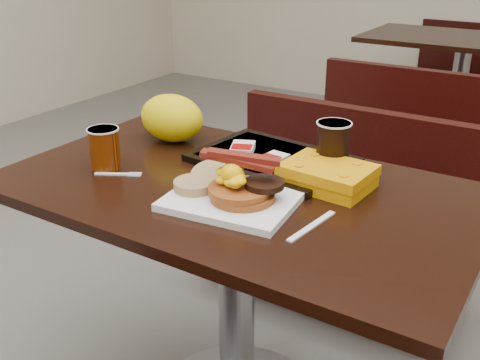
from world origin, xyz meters
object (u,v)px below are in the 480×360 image
Objects in this scene: coffee_cup_near at (104,149)px; tray at (272,159)px; platter at (231,200)px; paper_bag at (172,118)px; table_near at (237,308)px; table_far at (457,98)px; bench_far_n at (479,78)px; knife at (312,226)px; pancake_stack at (243,193)px; fork at (111,174)px; coffee_cup_far at (333,144)px; bench_near_n at (337,216)px; hashbrown_sleeve_left at (243,149)px; hashbrown_sleeve_right at (274,159)px; clamshell at (328,176)px; bench_far_s at (426,130)px.

coffee_cup_near reaches higher than tray.
platter is 0.49m from paper_bag.
table_near is 2.60m from table_far.
knife is at bearing -85.67° from bench_far_n.
pancake_stack is 0.18m from knife.
coffee_cup_near is (-0.43, 0.00, 0.02)m from pancake_stack.
coffee_cup_far reaches higher than fork.
pancake_stack is (0.08, -3.39, 0.42)m from bench_far_n.
knife is (0.26, -3.40, 0.39)m from bench_far_n.
bench_near_n is 1.00× the size of bench_far_n.
tray is (0.00, 0.18, 0.38)m from table_near.
hashbrown_sleeve_left is at bearing -4.01° from paper_bag.
tray is (0.36, 0.27, -0.05)m from coffee_cup_near.
bench_near_n is at bearing 86.89° from platter.
table_far is 0.70m from bench_far_n.
table_far is 2.49m from hashbrown_sleeve_right.
hashbrown_sleeve_right is at bearing -129.12° from knife.
knife is at bearing -72.16° from bench_near_n.
coffee_cup_far reaches higher than table_far.
hashbrown_sleeve_left reaches higher than tray.
bench_near_n is at bearing 99.36° from hashbrown_sleeve_right.
bench_far_n is 6.66× the size of pancake_stack.
table_near is at bearing -145.30° from clamshell.
table_near is at bearing -27.68° from paper_bag.
coffee_cup_near is (-0.36, -1.99, 0.45)m from bench_far_s.
clamshell is at bearing -86.48° from bench_far_n.
clamshell is at bearing -71.47° from bench_near_n.
table_far is at bearing 97.05° from hashbrown_sleeve_right.
paper_bag is at bearing 147.09° from pancake_stack.
coffee_cup_far is (0.16, 0.03, 0.07)m from tray.
table_far is 6.96× the size of knife.
hashbrown_sleeve_left reaches higher than hashbrown_sleeve_right.
paper_bag reaches higher than hashbrown_sleeve_left.
bench_far_n is 3.43m from knife.
hashbrown_sleeve_left reaches higher than bench_far_s.
bench_near_n is at bearing -154.91° from knife.
tray is at bearing -0.05° from paper_bag.
table_near is 10.75× the size of coffee_cup_near.
paper_bag is (-0.35, 0.18, 0.45)m from table_near.
bench_far_s is (0.00, 1.90, -0.02)m from table_near.
tray is 0.05m from hashbrown_sleeve_right.
table_near and table_far have the same top height.
bench_far_s is 4.86× the size of paper_bag.
platter is 1.38× the size of clamshell.
clamshell reaches higher than table_far.
fork is 1.64× the size of hashbrown_sleeve_right.
table_far is 14.28× the size of hashbrown_sleeve_left.
coffee_cup_far is (0.25, 0.04, 0.05)m from hashbrown_sleeve_left.
tray is at bearing 37.02° from coffee_cup_near.
platter reaches higher than bench_far_s.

